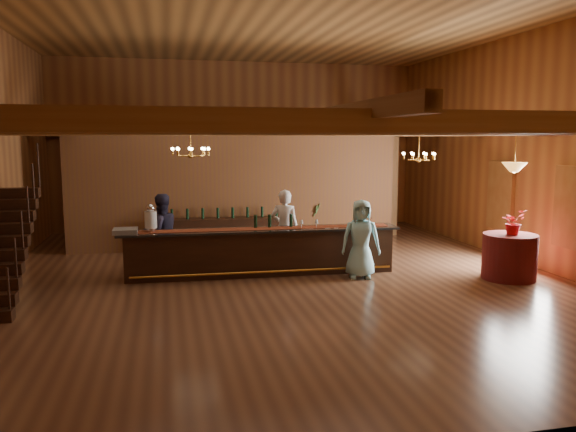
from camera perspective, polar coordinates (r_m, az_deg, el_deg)
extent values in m
plane|color=brown|center=(12.38, -0.72, -6.14)|extent=(14.00, 14.00, 0.00)
plane|color=#AE7B3D|center=(12.27, -0.76, 19.65)|extent=(14.00, 14.00, 0.00)
cube|color=#955B2D|center=(18.92, -5.05, 7.10)|extent=(12.00, 0.10, 5.50)
cube|color=#955B2D|center=(5.35, 14.62, 4.96)|extent=(12.00, 0.10, 5.50)
cube|color=#955B2D|center=(14.47, 23.38, 6.26)|extent=(0.10, 14.00, 5.50)
cube|color=brown|center=(6.72, 8.89, 9.51)|extent=(11.90, 0.20, 0.28)
cube|color=brown|center=(9.09, 3.12, 9.14)|extent=(11.90, 0.20, 0.28)
cube|color=brown|center=(11.52, -0.23, 8.89)|extent=(11.90, 0.20, 0.28)
cube|color=brown|center=(13.97, -2.41, 8.71)|extent=(11.90, 0.20, 0.28)
cube|color=brown|center=(16.44, -3.94, 8.57)|extent=(11.90, 0.20, 0.28)
cube|color=brown|center=(18.72, -4.98, 8.47)|extent=(11.90, 0.20, 0.28)
cube|color=brown|center=(11.95, -22.67, 8.92)|extent=(0.18, 13.90, 0.22)
cube|color=brown|center=(12.01, -0.74, 9.51)|extent=(0.18, 13.90, 0.22)
cube|color=brown|center=(13.65, 18.34, 8.92)|extent=(0.18, 13.90, 0.22)
cube|color=brown|center=(16.45, -19.59, 2.55)|extent=(0.20, 0.20, 3.20)
cube|color=brown|center=(17.73, 10.68, 3.23)|extent=(0.20, 0.20, 3.20)
cube|color=brown|center=(15.45, -5.17, 2.47)|extent=(9.00, 0.18, 3.10)
cube|color=white|center=(13.24, 26.95, 0.75)|extent=(0.12, 1.05, 1.75)
cube|color=white|center=(15.33, 20.82, 1.95)|extent=(0.12, 1.05, 1.75)
cube|color=black|center=(11.72, -27.18, -2.32)|extent=(1.00, 0.28, 0.20)
cube|color=black|center=(11.96, -26.90, -1.14)|extent=(1.00, 0.28, 0.20)
cube|color=black|center=(12.20, -26.63, -0.01)|extent=(1.00, 0.28, 0.20)
cube|color=black|center=(12.45, -26.38, 1.07)|extent=(1.00, 0.28, 0.20)
cube|color=black|center=(12.70, -26.13, 2.12)|extent=(1.00, 0.28, 0.20)
cube|color=black|center=(17.77, -1.14, -0.04)|extent=(1.20, 0.60, 1.10)
cube|color=brown|center=(17.45, -10.85, -0.49)|extent=(1.00, 0.60, 1.00)
cube|color=black|center=(12.45, -2.69, -3.75)|extent=(5.88, 0.81, 0.98)
cube|color=black|center=(12.36, -2.70, -1.42)|extent=(6.17, 0.94, 0.05)
cube|color=maroon|center=(12.36, -2.71, -1.28)|extent=(5.77, 0.56, 0.01)
cylinder|color=gold|center=(12.15, -2.37, -5.69)|extent=(5.66, 0.22, 0.05)
cylinder|color=silver|center=(12.30, -13.74, -1.38)|extent=(0.18, 0.18, 0.08)
cylinder|color=silver|center=(12.27, -13.78, -0.37)|extent=(0.26, 0.26, 0.36)
sphere|color=silver|center=(12.24, -13.81, 0.79)|extent=(0.18, 0.18, 0.18)
cube|color=gray|center=(12.25, -16.19, -1.47)|extent=(0.50, 0.50, 0.10)
cube|color=brown|center=(12.76, 7.07, -0.39)|extent=(0.06, 0.06, 0.30)
cube|color=brown|center=(12.86, 8.25, -0.35)|extent=(0.06, 0.06, 0.30)
cylinder|color=brown|center=(12.81, 7.66, -0.23)|extent=(0.24, 0.24, 0.24)
cylinder|color=black|center=(12.43, -3.32, -0.56)|extent=(0.07, 0.07, 0.30)
cylinder|color=black|center=(12.48, -1.88, -0.52)|extent=(0.07, 0.07, 0.30)
cylinder|color=black|center=(12.56, 0.31, -0.46)|extent=(0.07, 0.07, 0.30)
cube|color=black|center=(15.10, -6.35, -1.89)|extent=(3.21, 0.66, 0.90)
cylinder|color=#4C1312|center=(12.95, 21.57, -3.86)|extent=(1.13, 1.13, 0.97)
cylinder|color=gold|center=(12.29, -9.89, 7.38)|extent=(0.02, 0.02, 0.57)
sphere|color=gold|center=(12.29, -9.86, 6.04)|extent=(0.12, 0.12, 0.12)
torus|color=gold|center=(12.29, -9.87, 6.51)|extent=(0.80, 0.80, 0.04)
cylinder|color=gold|center=(13.80, 13.16, 7.04)|extent=(0.02, 0.02, 0.71)
sphere|color=gold|center=(13.81, 13.11, 5.57)|extent=(0.12, 0.12, 0.12)
torus|color=gold|center=(13.81, 13.12, 5.98)|extent=(0.80, 0.80, 0.04)
cylinder|color=gold|center=(12.70, 22.10, 6.42)|extent=(0.02, 0.02, 0.80)
cone|color=#C27D2B|center=(12.71, 22.00, 4.62)|extent=(0.52, 0.52, 0.20)
imported|color=white|center=(13.15, -0.34, -1.25)|extent=(0.78, 0.66, 1.82)
imported|color=#27243D|center=(12.92, -12.77, -1.71)|extent=(1.07, 0.98, 1.78)
imported|color=#96DAE4|center=(12.19, 7.41, -2.33)|extent=(0.94, 0.72, 1.70)
imported|color=#325B2A|center=(16.08, 2.61, -0.72)|extent=(0.79, 0.72, 1.19)
imported|color=#B80D14|center=(12.78, 21.92, -0.57)|extent=(0.59, 0.55, 0.54)
imported|color=gold|center=(12.82, 21.70, -1.06)|extent=(0.19, 0.19, 0.31)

